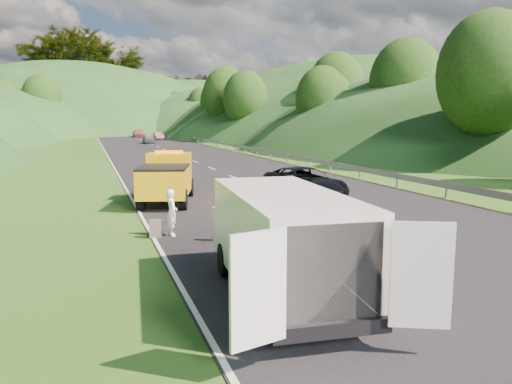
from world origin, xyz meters
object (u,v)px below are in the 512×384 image
object	(u,v)px
tow_truck	(167,178)
worker	(349,310)
white_van	(282,237)
woman	(172,236)
passing_suv	(304,198)
suitcase	(155,229)
child	(223,242)
spare_tire	(316,318)

from	to	relation	value
tow_truck	worker	distance (m)	13.86
white_van	worker	distance (m)	1.99
tow_truck	woman	xyz separation A→B (m)	(-0.84, -6.41, -1.11)
woman	worker	distance (m)	7.69
passing_suv	tow_truck	bearing A→B (deg)	168.13
tow_truck	suitcase	size ratio (longest dim) A/B	9.59
woman	child	bearing A→B (deg)	-136.27
worker	suitcase	bearing A→B (deg)	81.67
white_van	tow_truck	bearing A→B (deg)	97.07
tow_truck	passing_suv	distance (m)	6.49
suitcase	tow_truck	bearing A→B (deg)	78.02
worker	suitcase	world-z (taller)	worker
tow_truck	passing_suv	xyz separation A→B (m)	(6.35, -0.72, -1.11)
tow_truck	white_van	size ratio (longest dim) A/B	0.85
worker	suitcase	size ratio (longest dim) A/B	3.27
tow_truck	spare_tire	xyz separation A→B (m)	(0.69, -13.90, -1.11)
child	spare_tire	bearing A→B (deg)	-42.75
white_van	child	distance (m)	5.04
child	suitcase	xyz separation A→B (m)	(-1.86, 1.23, 0.29)
spare_tire	woman	bearing A→B (deg)	101.53
child	suitcase	distance (m)	2.25
woman	white_van	bearing A→B (deg)	-169.48
white_van	passing_suv	bearing A→B (deg)	68.56
tow_truck	passing_suv	size ratio (longest dim) A/B	1.09
woman	suitcase	distance (m)	0.62
worker	suitcase	distance (m)	7.80
suitcase	passing_suv	size ratio (longest dim) A/B	0.11
suitcase	child	bearing A→B (deg)	-33.48
spare_tire	white_van	bearing A→B (deg)	98.54
white_van	woman	xyz separation A→B (m)	(-1.33, 6.18, -1.29)
white_van	woman	distance (m)	6.45
passing_suv	white_van	bearing A→B (deg)	-121.69
white_van	suitcase	size ratio (longest dim) A/B	11.28
spare_tire	passing_suv	xyz separation A→B (m)	(5.66, 13.18, 0.00)
tow_truck	woman	distance (m)	6.56
white_van	spare_tire	xyz separation A→B (m)	(0.20, -1.31, -1.29)
suitcase	spare_tire	distance (m)	7.70
passing_suv	suitcase	bearing A→B (deg)	-148.68
suitcase	passing_suv	bearing A→B (deg)	36.75
suitcase	spare_tire	bearing A→B (deg)	-74.43
white_van	woman	world-z (taller)	white_van
child	suitcase	size ratio (longest dim) A/B	1.58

